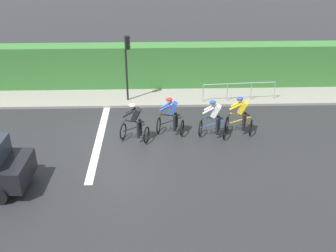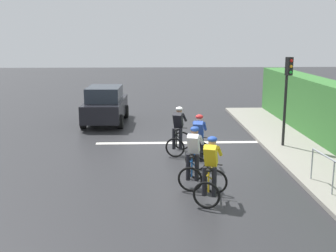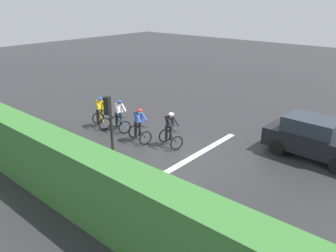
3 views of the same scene
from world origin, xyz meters
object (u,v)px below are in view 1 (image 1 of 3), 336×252
Objects in this scene: cyclist_mid at (171,117)px; cyclist_fourth at (135,123)px; traffic_light_near_crossing at (127,59)px; pedestrian_railing_kerbside at (239,87)px; cyclist_second at (214,120)px; cyclist_lead at (240,116)px.

cyclist_mid is 1.58m from cyclist_fourth.
cyclist_fourth is (0.54, -1.49, 0.00)m from cyclist_mid.
cyclist_mid is 0.50× the size of traffic_light_near_crossing.
cyclist_mid is 0.45× the size of pedestrian_railing_kerbside.
traffic_light_near_crossing is 0.91× the size of pedestrian_railing_kerbside.
cyclist_fourth is (0.21, -3.25, 0.00)m from cyclist_second.
traffic_light_near_crossing reaches higher than cyclist_lead.
cyclist_fourth is at bearing -70.07° from cyclist_mid.
pedestrian_railing_kerbside is (-3.48, 1.72, -0.00)m from cyclist_second.
pedestrian_railing_kerbside is at bearing 153.67° from cyclist_second.
cyclist_second is 0.50× the size of traffic_light_near_crossing.
cyclist_fourth is 4.19m from traffic_light_near_crossing.
pedestrian_railing_kerbside is at bearing 132.14° from cyclist_mid.
cyclist_second and cyclist_mid have the same top height.
cyclist_fourth is at bearing -53.41° from pedestrian_railing_kerbside.
cyclist_lead is 1.21m from cyclist_second.
traffic_light_near_crossing is (-3.91, -0.49, 1.43)m from cyclist_fourth.
cyclist_mid and cyclist_fourth have the same top height.
cyclist_mid reaches higher than pedestrian_railing_kerbside.
cyclist_lead is 1.00× the size of cyclist_mid.
cyclist_second is 1.00× the size of cyclist_fourth.
traffic_light_near_crossing is at bearing -124.64° from cyclist_lead.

